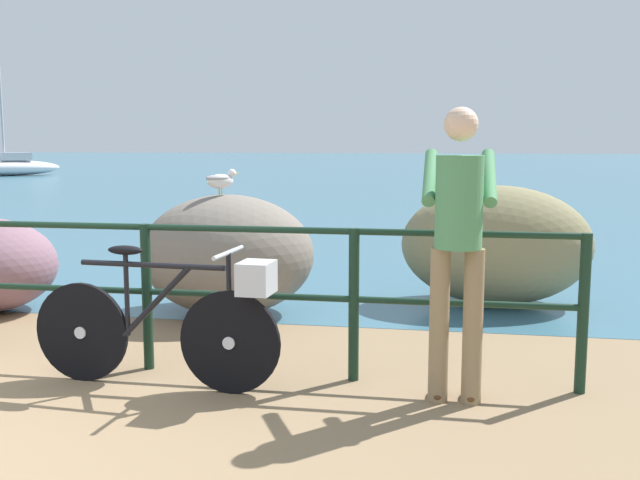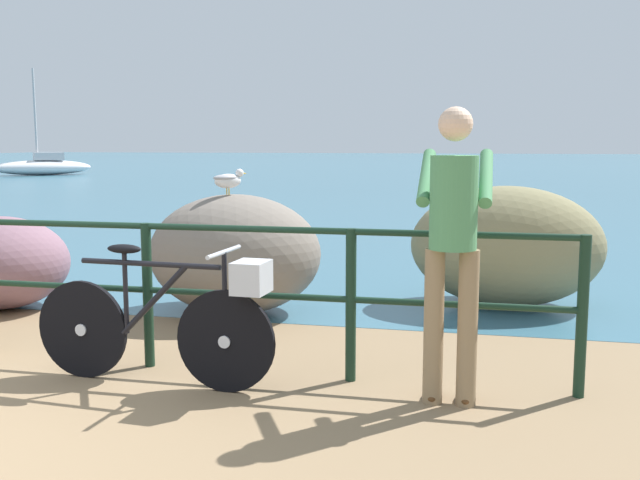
# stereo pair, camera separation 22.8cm
# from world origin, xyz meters

# --- Properties ---
(ground_plane) EXTENTS (120.00, 120.00, 0.10)m
(ground_plane) POSITION_xyz_m (0.00, 20.00, -0.05)
(ground_plane) COLOR #846B4C
(sea_surface) EXTENTS (120.00, 90.00, 0.01)m
(sea_surface) POSITION_xyz_m (0.00, 48.13, 0.00)
(sea_surface) COLOR #38667A
(sea_surface) RESTS_ON ground_plane
(promenade_railing) EXTENTS (7.29, 0.07, 1.02)m
(promenade_railing) POSITION_xyz_m (-0.00, 1.76, 0.64)
(promenade_railing) COLOR black
(promenade_railing) RESTS_ON ground_plane
(bicycle) EXTENTS (1.70, 0.48, 0.92)m
(bicycle) POSITION_xyz_m (1.06, 1.40, 0.46)
(bicycle) COLOR black
(bicycle) RESTS_ON ground_plane
(person_at_railing) EXTENTS (0.44, 0.64, 1.78)m
(person_at_railing) POSITION_xyz_m (2.83, 1.48, 0.99)
(person_at_railing) COLOR #8C7251
(person_at_railing) RESTS_ON ground_plane
(breakwater_boulder_main) EXTENTS (1.60, 1.35, 1.10)m
(breakwater_boulder_main) POSITION_xyz_m (0.78, 3.45, 0.55)
(breakwater_boulder_main) COLOR slate
(breakwater_boulder_main) RESTS_ON ground
(breakwater_boulder_right) EXTENTS (1.83, 1.20, 1.16)m
(breakwater_boulder_right) POSITION_xyz_m (3.23, 4.28, 0.58)
(breakwater_boulder_right) COLOR #7F7753
(breakwater_boulder_right) RESTS_ON ground
(seagull) EXTENTS (0.28, 0.29, 0.23)m
(seagull) POSITION_xyz_m (0.75, 3.38, 1.24)
(seagull) COLOR gold
(seagull) RESTS_ON breakwater_boulder_main
(sailboat) EXTENTS (4.20, 3.83, 4.90)m
(sailboat) POSITION_xyz_m (-17.08, 27.62, 0.42)
(sailboat) COLOR white
(sailboat) RESTS_ON sea_surface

